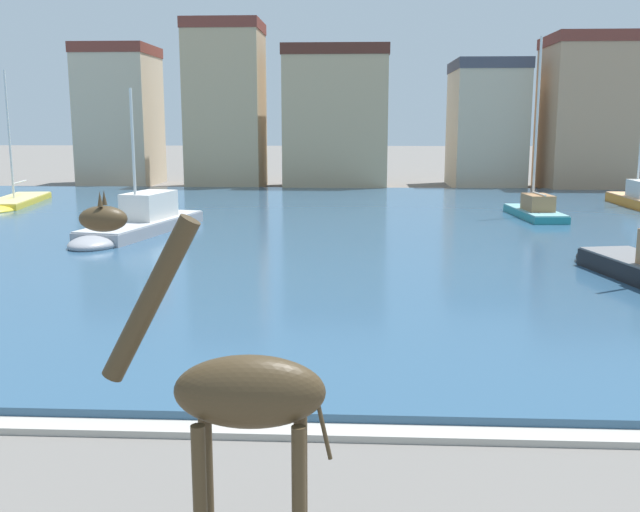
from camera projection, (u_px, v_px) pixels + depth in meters
harbor_water at (346, 232)px, 32.55m from camera, size 90.43×41.77×0.27m
quay_edge_coping at (325, 432)px, 11.81m from camera, size 90.43×0.50×0.12m
giraffe_statue at (237, 399)px, 7.45m from camera, size 2.52×0.64×4.40m
sailboat_grey at (138, 226)px, 31.16m from camera, size 3.86×9.22×6.42m
sailboat_orange at (636, 200)px, 41.64m from camera, size 1.80×7.06×9.05m
sailboat_yellow at (13, 204)px, 41.88m from camera, size 3.14×8.38×7.90m
sailboat_teal at (532, 211)px, 36.92m from camera, size 2.11×6.36×9.17m
townhouse_narrow_midrow at (120, 116)px, 57.88m from camera, size 5.65×6.44×10.94m
townhouse_end_terrace at (226, 106)px, 54.85m from camera, size 5.66×5.48×12.41m
townhouse_wide_warehouse at (336, 118)px, 54.75m from camera, size 7.77×6.49×10.51m
townhouse_corner_house at (486, 124)px, 56.05m from camera, size 5.35×7.53×9.61m
townhouse_tall_gabled at (599, 113)px, 53.25m from camera, size 8.06×6.74×11.23m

